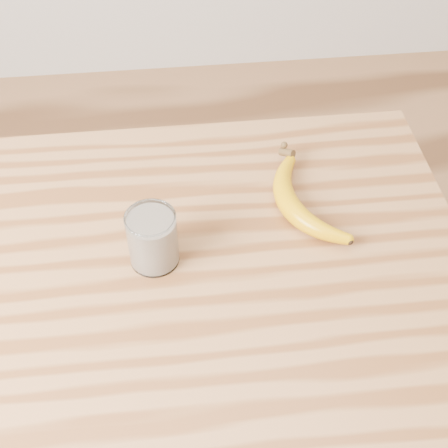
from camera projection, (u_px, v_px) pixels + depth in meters
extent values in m
cube|color=#96663B|center=(120.00, 290.00, 1.04)|extent=(1.20, 0.80, 0.04)
cylinder|color=brown|center=(348.00, 271.00, 1.64)|extent=(0.06, 0.06, 0.86)
cylinder|color=white|center=(153.00, 239.00, 1.02)|extent=(0.08, 0.08, 0.10)
torus|color=white|center=(150.00, 217.00, 0.98)|extent=(0.08, 0.08, 0.00)
cylinder|color=silver|center=(153.00, 240.00, 1.02)|extent=(0.08, 0.08, 0.09)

